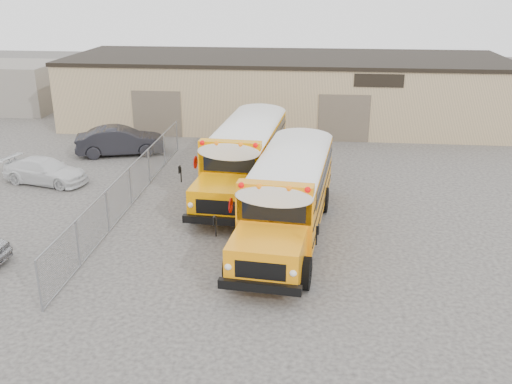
# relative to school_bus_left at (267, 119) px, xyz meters

# --- Properties ---
(ground) EXTENTS (120.00, 120.00, 0.00)m
(ground) POSITION_rel_school_bus_left_xyz_m (0.67, -12.78, -1.89)
(ground) COLOR #353331
(ground) RESTS_ON ground
(warehouse) EXTENTS (30.20, 10.20, 4.67)m
(warehouse) POSITION_rel_school_bus_left_xyz_m (0.67, 7.21, 0.49)
(warehouse) COLOR tan
(warehouse) RESTS_ON ground
(chainlink_fence) EXTENTS (0.07, 18.07, 1.81)m
(chainlink_fence) POSITION_rel_school_bus_left_xyz_m (-5.33, -9.78, -0.99)
(chainlink_fence) COLOR gray
(chainlink_fence) RESTS_ON ground
(distant_building_left) EXTENTS (8.00, 6.00, 3.60)m
(distant_building_left) POSITION_rel_school_bus_left_xyz_m (-21.33, 9.22, -0.09)
(distant_building_left) COLOR gray
(distant_building_left) RESTS_ON ground
(school_bus_left) EXTENTS (3.79, 11.32, 3.26)m
(school_bus_left) POSITION_rel_school_bus_left_xyz_m (0.00, 0.00, 0.00)
(school_bus_left) COLOR #F59400
(school_bus_left) RESTS_ON ground
(school_bus_right) EXTENTS (3.90, 11.19, 3.22)m
(school_bus_right) POSITION_rel_school_bus_left_xyz_m (2.55, -5.20, -0.03)
(school_bus_right) COLOR orange
(school_bus_right) RESTS_ON ground
(tarp_bundle) EXTENTS (1.19, 1.11, 1.51)m
(tarp_bundle) POSITION_rel_school_bus_left_xyz_m (1.69, -15.71, -1.12)
(tarp_bundle) COLOR black
(tarp_bundle) RESTS_ON ground
(car_white) EXTENTS (4.65, 2.67, 1.27)m
(car_white) POSITION_rel_school_bus_left_xyz_m (-10.56, -7.28, -1.25)
(car_white) COLOR silver
(car_white) RESTS_ON ground
(car_dark) EXTENTS (5.34, 3.15, 1.66)m
(car_dark) POSITION_rel_school_bus_left_xyz_m (-8.40, -2.05, -1.06)
(car_dark) COLOR black
(car_dark) RESTS_ON ground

